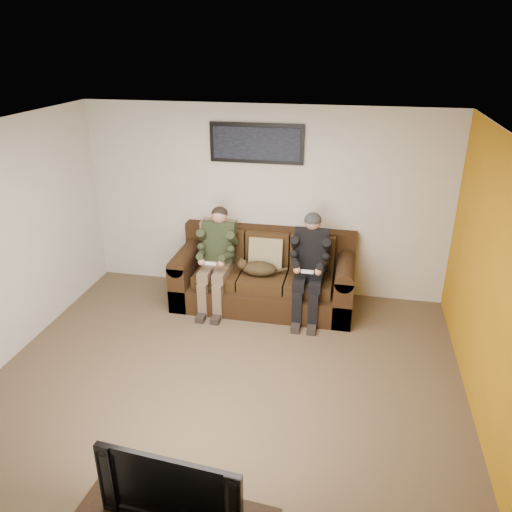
% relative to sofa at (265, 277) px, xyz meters
% --- Properties ---
extents(floor, '(5.00, 5.00, 0.00)m').
position_rel_sofa_xyz_m(floor, '(-0.09, -1.84, -0.37)').
color(floor, brown).
rests_on(floor, ground).
extents(ceiling, '(5.00, 5.00, 0.00)m').
position_rel_sofa_xyz_m(ceiling, '(-0.09, -1.84, 2.23)').
color(ceiling, silver).
rests_on(ceiling, ground).
extents(wall_back, '(5.00, 0.00, 5.00)m').
position_rel_sofa_xyz_m(wall_back, '(-0.09, 0.41, 0.93)').
color(wall_back, beige).
rests_on(wall_back, ground).
extents(wall_front, '(5.00, 0.00, 5.00)m').
position_rel_sofa_xyz_m(wall_front, '(-0.09, -4.09, 0.93)').
color(wall_front, beige).
rests_on(wall_front, ground).
extents(wall_right, '(0.00, 4.50, 4.50)m').
position_rel_sofa_xyz_m(wall_right, '(2.41, -1.84, 0.93)').
color(wall_right, beige).
rests_on(wall_right, ground).
extents(accent_wall_right, '(0.00, 4.50, 4.50)m').
position_rel_sofa_xyz_m(accent_wall_right, '(2.40, -1.84, 0.93)').
color(accent_wall_right, '#B87C12').
rests_on(accent_wall_right, ground).
extents(sofa, '(2.38, 1.03, 0.97)m').
position_rel_sofa_xyz_m(sofa, '(0.00, 0.00, 0.00)').
color(sofa, black).
rests_on(sofa, ground).
extents(throw_pillow, '(0.45, 0.22, 0.45)m').
position_rel_sofa_xyz_m(throw_pillow, '(-0.00, 0.04, 0.32)').
color(throw_pillow, '#90865E').
rests_on(throw_pillow, sofa).
extents(throw_blanket, '(0.49, 0.24, 0.09)m').
position_rel_sofa_xyz_m(throw_blanket, '(-0.72, 0.30, 0.61)').
color(throw_blanket, tan).
rests_on(throw_blanket, sofa).
extents(person_left, '(0.51, 0.87, 1.33)m').
position_rel_sofa_xyz_m(person_left, '(-0.61, -0.20, 0.39)').
color(person_left, brown).
rests_on(person_left, sofa).
extents(person_right, '(0.51, 0.86, 1.34)m').
position_rel_sofa_xyz_m(person_right, '(0.61, -0.20, 0.39)').
color(person_right, black).
rests_on(person_right, sofa).
extents(cat, '(0.66, 0.26, 0.24)m').
position_rel_sofa_xyz_m(cat, '(-0.07, -0.19, 0.21)').
color(cat, '#48361C').
rests_on(cat, sofa).
extents(framed_poster, '(1.25, 0.05, 0.52)m').
position_rel_sofa_xyz_m(framed_poster, '(-0.20, 0.38, 1.73)').
color(framed_poster, black).
rests_on(framed_poster, wall_back).
extents(television, '(0.99, 0.21, 0.57)m').
position_rel_sofa_xyz_m(television, '(0.10, -3.79, 0.34)').
color(television, black).
rests_on(television, tv_stand).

